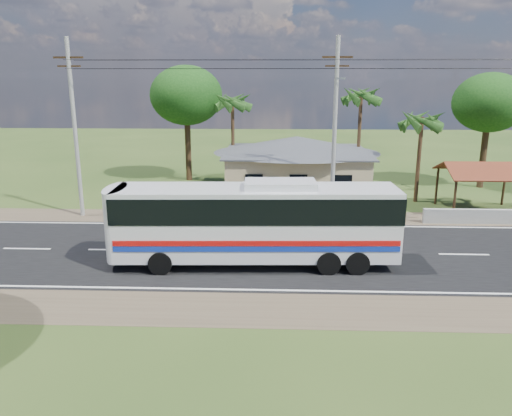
# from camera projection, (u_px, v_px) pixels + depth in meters

# --- Properties ---
(ground) EXTENTS (120.00, 120.00, 0.00)m
(ground) POSITION_uv_depth(u_px,v_px,m) (286.00, 252.00, 25.51)
(ground) COLOR #284117
(ground) RESTS_ON ground
(road) EXTENTS (120.00, 16.00, 0.03)m
(road) POSITION_uv_depth(u_px,v_px,m) (286.00, 252.00, 25.51)
(road) COLOR black
(road) RESTS_ON ground
(house) EXTENTS (12.40, 10.00, 5.00)m
(house) POSITION_uv_depth(u_px,v_px,m) (296.00, 160.00, 37.34)
(house) COLOR tan
(house) RESTS_ON ground
(waiting_shed) EXTENTS (5.20, 4.48, 3.35)m
(waiting_shed) POSITION_uv_depth(u_px,v_px,m) (483.00, 171.00, 32.53)
(waiting_shed) COLOR #372614
(waiting_shed) RESTS_ON ground
(concrete_barrier) EXTENTS (7.00, 0.30, 0.90)m
(concrete_barrier) POSITION_uv_depth(u_px,v_px,m) (481.00, 216.00, 30.36)
(concrete_barrier) COLOR #9E9E99
(concrete_barrier) RESTS_ON ground
(utility_poles) EXTENTS (32.80, 2.22, 11.00)m
(utility_poles) POSITION_uv_depth(u_px,v_px,m) (329.00, 127.00, 30.18)
(utility_poles) COLOR #9E9E99
(utility_poles) RESTS_ON ground
(palm_near) EXTENTS (2.80, 2.80, 6.70)m
(palm_near) POSITION_uv_depth(u_px,v_px,m) (422.00, 121.00, 34.30)
(palm_near) COLOR #47301E
(palm_near) RESTS_ON ground
(palm_mid) EXTENTS (2.80, 2.80, 8.20)m
(palm_mid) POSITION_uv_depth(u_px,v_px,m) (361.00, 97.00, 38.40)
(palm_mid) COLOR #47301E
(palm_mid) RESTS_ON ground
(palm_far) EXTENTS (2.80, 2.80, 7.70)m
(palm_far) POSITION_uv_depth(u_px,v_px,m) (232.00, 103.00, 39.38)
(palm_far) COLOR #47301E
(palm_far) RESTS_ON ground
(tree_behind_house) EXTENTS (6.00, 6.00, 9.61)m
(tree_behind_house) POSITION_uv_depth(u_px,v_px,m) (186.00, 96.00, 41.34)
(tree_behind_house) COLOR #47301E
(tree_behind_house) RESTS_ON ground
(tree_behind_shed) EXTENTS (5.60, 5.60, 9.02)m
(tree_behind_shed) POSITION_uv_depth(u_px,v_px,m) (489.00, 103.00, 38.64)
(tree_behind_shed) COLOR #47301E
(tree_behind_shed) RESTS_ON ground
(coach_bus) EXTENTS (13.26, 3.30, 4.09)m
(coach_bus) POSITION_uv_depth(u_px,v_px,m) (257.00, 217.00, 23.33)
(coach_bus) COLOR silver
(coach_bus) RESTS_ON ground
(motorcycle) EXTENTS (1.92, 1.33, 0.96)m
(motorcycle) POSITION_uv_depth(u_px,v_px,m) (382.00, 206.00, 32.66)
(motorcycle) COLOR black
(motorcycle) RESTS_ON ground
(person) EXTENTS (0.71, 0.53, 1.80)m
(person) POSITION_uv_depth(u_px,v_px,m) (394.00, 206.00, 31.05)
(person) COLOR #1B3A96
(person) RESTS_ON ground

